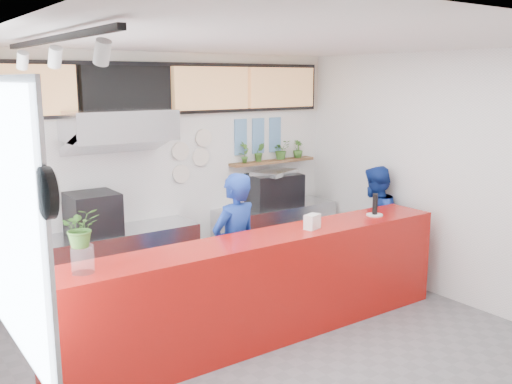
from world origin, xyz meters
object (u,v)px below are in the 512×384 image
espresso_machine (274,190)px  staff_center (235,249)px  pepper_mill (375,204)px  service_counter (265,288)px  panini_oven (93,214)px  staff_right (374,224)px

espresso_machine → staff_center: staff_center is taller
pepper_mill → service_counter: bearing=179.5°
staff_center → pepper_mill: staff_center is taller
service_counter → panini_oven: size_ratio=8.31×
panini_oven → espresso_machine: size_ratio=0.76×
espresso_machine → pepper_mill: bearing=-78.3°
panini_oven → staff_right: 3.61m
pepper_mill → panini_oven: bearing=146.4°
service_counter → panini_oven: panini_oven is taller
espresso_machine → staff_right: (0.75, -1.21, -0.35)m
panini_oven → staff_right: (3.38, -1.21, -0.37)m
staff_right → pepper_mill: staff_right is taller
service_counter → staff_right: staff_right is taller
espresso_machine → pepper_mill: (0.10, -1.81, 0.11)m
espresso_machine → pepper_mill: pepper_mill is taller
espresso_machine → staff_right: size_ratio=0.46×
staff_right → espresso_machine: bearing=-82.4°
service_counter → panini_oven: (-1.15, 1.80, 0.59)m
staff_center → staff_right: staff_center is taller
service_counter → pepper_mill: size_ratio=18.46×
staff_right → pepper_mill: bearing=18.5°
panini_oven → staff_right: staff_right is taller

